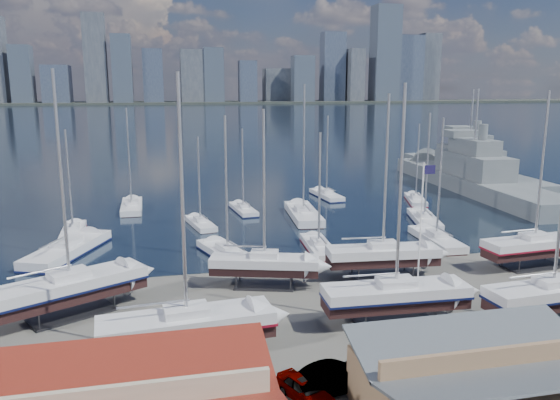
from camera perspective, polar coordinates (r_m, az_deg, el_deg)
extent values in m
plane|color=#605E59|center=(44.11, 9.04, -10.63)|extent=(1400.00, 1400.00, 0.00)
cube|color=#1A2B3D|center=(348.52, -10.41, 8.67)|extent=(1400.00, 600.00, 0.40)
cube|color=#2D332D|center=(608.16, -11.58, 9.92)|extent=(1400.00, 80.00, 2.20)
cube|color=#3D4756|center=(613.39, -25.33, 11.80)|extent=(19.55, 21.83, 55.97)
cube|color=#475166|center=(613.85, -22.28, 11.16)|extent=(26.03, 30.49, 37.14)
cube|color=#595E66|center=(598.01, -18.73, 13.84)|extent=(21.60, 16.58, 87.63)
cube|color=#3D4756|center=(597.20, -16.15, 13.03)|extent=(19.42, 28.42, 67.60)
cube|color=#475166|center=(599.49, -13.13, 12.53)|extent=(20.24, 23.80, 54.09)
cube|color=#595E66|center=(597.67, -9.13, 12.68)|extent=(24.62, 19.72, 54.00)
cube|color=#3D4756|center=(597.83, -6.97, 12.84)|extent=(20.75, 17.93, 55.97)
cube|color=#475166|center=(601.01, -3.40, 12.28)|extent=(18.36, 16.25, 43.03)
cube|color=#595E66|center=(626.46, -0.36, 11.93)|extent=(28.49, 22.03, 35.69)
cube|color=#3D4756|center=(615.38, 2.38, 12.55)|extent=(23.34, 17.87, 49.11)
cube|color=#475166|center=(641.25, 5.52, 13.67)|extent=(25.35, 19.79, 75.95)
cube|color=#595E66|center=(642.58, 7.72, 12.80)|extent=(17.00, 27.45, 57.67)
cube|color=#3D4756|center=(657.35, 10.92, 14.78)|extent=(29.28, 24.05, 106.04)
cube|color=#475166|center=(678.50, 13.09, 13.25)|extent=(30.82, 28.37, 74.41)
cube|color=#595E66|center=(693.60, 15.30, 13.23)|extent=(21.74, 17.03, 77.48)
cube|color=maroon|center=(25.36, -17.43, -19.25)|extent=(14.70, 9.45, 1.41)
cube|color=#8C6B4C|center=(30.75, 20.86, -18.60)|extent=(12.00, 8.00, 3.00)
cube|color=slate|center=(29.80, 21.15, -15.20)|extent=(12.60, 8.40, 1.27)
cube|color=#2D2D33|center=(44.28, -20.86, -11.08)|extent=(6.68, 5.40, 0.16)
cube|color=black|center=(43.72, -21.01, -9.19)|extent=(10.96, 7.68, 0.89)
cube|color=silver|center=(43.42, -21.10, -8.09)|extent=(11.19, 8.09, 0.89)
cube|color=#0C123C|center=(43.56, -21.06, -8.60)|extent=(11.30, 8.17, 0.18)
cube|color=silver|center=(43.21, -21.17, -7.22)|extent=(3.32, 2.97, 0.50)
cylinder|color=#B2B2B7|center=(41.54, -21.89, 2.27)|extent=(0.22, 0.22, 14.95)
cube|color=#2D2D33|center=(36.04, -9.58, -15.83)|extent=(6.16, 3.24, 0.16)
cube|color=black|center=(35.35, -9.67, -13.59)|extent=(10.99, 3.52, 0.86)
cube|color=silver|center=(35.00, -9.72, -12.31)|extent=(11.03, 3.97, 0.86)
cube|color=maroon|center=(35.16, -9.70, -12.91)|extent=(11.14, 4.01, 0.17)
cube|color=silver|center=(34.73, -9.76, -11.28)|extent=(2.85, 2.05, 0.50)
cylinder|color=#B2B2B7|center=(32.66, -10.18, 0.18)|extent=(0.22, 0.22, 14.58)
cube|color=#2D2D33|center=(47.01, -1.62, -8.95)|extent=(5.47, 3.68, 0.16)
cube|color=black|center=(46.51, -1.63, -7.24)|extent=(9.35, 4.77, 0.73)
cube|color=silver|center=(46.28, -1.64, -6.39)|extent=(9.46, 5.13, 0.73)
cube|color=silver|center=(46.09, -1.64, -5.66)|extent=(2.63, 2.14, 0.50)
cylinder|color=#B2B2B7|center=(44.69, -1.69, 1.59)|extent=(0.22, 0.22, 12.31)
cube|color=#2D2D33|center=(41.07, 11.88, -12.36)|extent=(5.84, 2.87, 0.16)
cube|color=black|center=(40.47, 11.97, -10.36)|extent=(10.52, 2.93, 0.83)
cube|color=silver|center=(40.17, 12.02, -9.26)|extent=(10.54, 3.36, 0.83)
cube|color=#0C123C|center=(40.31, 12.00, -9.77)|extent=(10.65, 3.40, 0.17)
cube|color=silver|center=(39.94, 12.06, -8.37)|extent=(2.68, 1.86, 0.50)
cylinder|color=#B2B2B7|center=(38.19, 12.49, 1.26)|extent=(0.22, 0.22, 14.07)
cube|color=#2D2D33|center=(50.14, 10.60, -7.82)|extent=(5.66, 3.01, 0.16)
cube|color=black|center=(49.66, 10.67, -6.17)|extent=(10.09, 3.30, 0.79)
cube|color=silver|center=(49.43, 10.70, -5.29)|extent=(10.13, 3.71, 0.79)
cube|color=silver|center=(49.25, 10.73, -4.57)|extent=(2.62, 1.89, 0.50)
cylinder|color=#B2B2B7|center=(47.88, 11.02, 2.85)|extent=(0.22, 0.22, 13.37)
cube|color=#2D2D33|center=(44.93, 26.36, -11.21)|extent=(5.77, 2.96, 0.16)
cube|color=black|center=(44.39, 26.54, -9.39)|extent=(10.33, 3.15, 0.81)
cube|color=silver|center=(44.13, 26.63, -8.40)|extent=(10.36, 3.57, 0.81)
cube|color=#0C123C|center=(44.25, 26.59, -8.86)|extent=(10.47, 3.61, 0.16)
cube|color=silver|center=(43.92, 26.71, -7.59)|extent=(2.66, 1.89, 0.50)
cube|color=#2D2D33|center=(57.11, 24.86, -6.30)|extent=(5.72, 2.96, 0.16)
cube|color=black|center=(56.69, 24.99, -4.83)|extent=(10.23, 3.18, 0.81)
cube|color=silver|center=(56.48, 25.06, -4.05)|extent=(10.26, 3.60, 0.81)
cube|color=maroon|center=(56.58, 25.03, -4.41)|extent=(10.36, 3.64, 0.16)
cube|color=silver|center=(56.32, 25.12, -3.41)|extent=(2.64, 1.88, 0.50)
cylinder|color=#B2B2B7|center=(55.12, 25.70, 3.19)|extent=(0.22, 0.22, 13.60)
cube|color=black|center=(59.61, -21.25, -5.70)|extent=(7.34, 12.36, 0.97)
cube|color=silver|center=(59.34, -21.32, -4.80)|extent=(7.82, 12.55, 0.97)
cube|color=#0C123C|center=(59.46, -21.29, -5.22)|extent=(7.89, 12.68, 0.19)
cube|color=silver|center=(59.15, -21.37, -4.12)|extent=(3.06, 3.60, 0.50)
cylinder|color=#B2B2B7|center=(57.61, -21.95, 3.54)|extent=(0.22, 0.22, 16.44)
cube|color=black|center=(67.23, -20.76, -3.64)|extent=(2.35, 8.47, 0.67)
cube|color=silver|center=(67.07, -20.81, -3.08)|extent=(2.70, 8.49, 0.67)
cube|color=maroon|center=(67.14, -20.79, -3.34)|extent=(2.73, 8.57, 0.13)
cube|color=silver|center=(66.93, -20.84, -2.60)|extent=(1.50, 2.16, 0.50)
cylinder|color=#B2B2B7|center=(65.88, -21.18, 1.97)|extent=(0.22, 0.22, 11.33)
cube|color=black|center=(78.49, -15.21, -1.20)|extent=(2.40, 9.74, 0.78)
cube|color=silver|center=(78.32, -15.24, -0.64)|extent=(2.81, 9.74, 0.78)
cube|color=silver|center=(78.20, -15.26, -0.19)|extent=(1.66, 2.44, 0.50)
cylinder|color=#B2B2B7|center=(77.20, -15.51, 4.40)|extent=(0.22, 0.22, 13.12)
cube|color=black|center=(54.83, -5.48, -6.34)|extent=(5.14, 10.00, 0.78)
cube|color=silver|center=(54.59, -5.49, -5.56)|extent=(5.53, 10.13, 0.78)
cube|color=#0C123C|center=(54.70, -5.48, -5.92)|extent=(5.58, 10.23, 0.16)
cube|color=silver|center=(54.41, -5.50, -4.92)|extent=(2.29, 2.82, 0.50)
cylinder|color=#B2B2B7|center=(52.96, -5.64, 1.67)|extent=(0.22, 0.22, 13.17)
cube|color=black|center=(67.44, -8.30, -2.92)|extent=(3.21, 7.79, 0.61)
cube|color=silver|center=(67.29, -8.32, -2.42)|extent=(3.52, 7.85, 0.61)
cube|color=silver|center=(67.16, -8.33, -1.96)|extent=(1.61, 2.10, 0.50)
cylinder|color=#B2B2B7|center=(66.20, -8.46, 2.14)|extent=(0.22, 0.22, 10.25)
cube|color=black|center=(74.54, -3.85, -1.43)|extent=(2.67, 8.03, 0.63)
cube|color=silver|center=(74.40, -3.86, -0.96)|extent=(3.00, 8.07, 0.63)
cube|color=#0C123C|center=(74.47, -3.86, -1.18)|extent=(3.03, 8.15, 0.13)
cube|color=silver|center=(74.28, -3.87, -0.53)|extent=(1.52, 2.10, 0.50)
cylinder|color=#B2B2B7|center=(73.38, -3.92, 3.34)|extent=(0.22, 0.22, 10.64)
cube|color=black|center=(57.15, 4.05, -5.52)|extent=(2.64, 8.63, 0.68)
cube|color=silver|center=(56.96, 4.06, -4.87)|extent=(3.00, 8.65, 0.68)
cube|color=maroon|center=(57.05, 4.06, -5.17)|extent=(3.03, 8.74, 0.14)
cube|color=silver|center=(56.79, 4.07, -4.30)|extent=(1.58, 2.22, 0.50)
cylinder|color=#B2B2B7|center=(55.54, 4.15, 1.15)|extent=(0.22, 0.22, 11.48)
cube|color=black|center=(71.04, 2.45, -2.17)|extent=(3.86, 12.05, 0.95)
cube|color=silver|center=(70.82, 2.46, -1.43)|extent=(4.36, 12.10, 0.95)
cube|color=silver|center=(70.66, 2.46, -0.86)|extent=(2.25, 3.13, 0.50)
cylinder|color=#B2B2B7|center=(69.41, 2.52, 5.40)|extent=(0.22, 0.22, 16.00)
cube|color=black|center=(84.41, 4.87, 0.08)|extent=(2.78, 8.84, 0.70)
cube|color=silver|center=(84.28, 4.88, 0.54)|extent=(3.15, 8.87, 0.70)
cube|color=#0C123C|center=(84.34, 4.87, 0.33)|extent=(3.18, 8.96, 0.14)
cube|color=silver|center=(84.17, 4.89, 0.94)|extent=(1.64, 2.29, 0.50)
cylinder|color=#B2B2B7|center=(83.31, 4.95, 4.74)|extent=(0.22, 0.22, 11.74)
cube|color=black|center=(62.07, 15.99, -4.59)|extent=(2.69, 9.49, 0.75)
cube|color=silver|center=(61.87, 16.03, -3.92)|extent=(3.08, 9.51, 0.75)
cube|color=silver|center=(61.71, 16.06, -3.36)|extent=(1.69, 2.42, 0.50)
cylinder|color=#B2B2B7|center=(60.47, 16.38, 2.22)|extent=(0.22, 0.22, 12.68)
cube|color=black|center=(70.85, 14.82, -2.53)|extent=(4.69, 9.74, 0.76)
cube|color=silver|center=(70.67, 14.85, -1.94)|extent=(5.08, 9.84, 0.76)
cube|color=#0C123C|center=(70.75, 14.84, -2.21)|extent=(5.13, 9.94, 0.15)
cube|color=silver|center=(70.53, 14.88, -1.44)|extent=(2.16, 2.71, 0.50)
cylinder|color=#B2B2B7|center=(69.44, 15.14, 3.51)|extent=(0.22, 0.22, 12.79)
cube|color=black|center=(83.21, 13.96, -0.38)|extent=(4.24, 8.22, 0.64)
cube|color=silver|center=(83.08, 13.98, 0.05)|extent=(4.57, 8.32, 0.64)
cube|color=maroon|center=(83.14, 13.97, -0.15)|extent=(4.61, 8.40, 0.13)
cube|color=silver|center=(82.98, 14.00, 0.44)|extent=(1.89, 2.32, 0.50)
cylinder|color=#B2B2B7|center=(82.16, 14.18, 3.97)|extent=(0.22, 0.22, 10.82)
cube|color=slate|center=(95.36, 19.38, 1.22)|extent=(9.71, 46.24, 4.13)
cube|color=slate|center=(94.79, 19.54, 3.51)|extent=(6.70, 16.36, 3.60)
cube|color=slate|center=(94.45, 19.66, 5.31)|extent=(4.88, 9.40, 2.40)
cube|color=slate|center=(98.30, 18.42, 6.62)|extent=(5.37, 4.85, 1.20)
cylinder|color=#B2B2B7|center=(94.08, 19.88, 8.46)|extent=(0.30, 0.30, 8.00)
cube|color=slate|center=(107.29, 19.00, 2.32)|extent=(9.08, 43.72, 3.91)
cube|color=slate|center=(106.79, 19.13, 4.31)|extent=(6.30, 15.46, 3.60)
cube|color=slate|center=(106.49, 19.24, 5.91)|extent=(4.59, 8.88, 2.40)
cube|color=slate|center=(110.15, 18.20, 7.04)|extent=(5.07, 4.58, 1.20)
cylinder|color=#B2B2B7|center=(106.16, 19.43, 8.70)|extent=(0.30, 0.30, 8.00)
imported|color=gray|center=(31.17, 2.68, -19.13)|extent=(2.98, 4.19, 1.33)
imported|color=gray|center=(32.01, 5.79, -18.01)|extent=(5.11, 2.65, 1.60)
imported|color=gray|center=(36.62, 23.23, -15.03)|extent=(4.34, 5.89, 1.49)
cylinder|color=white|center=(42.72, 14.43, -3.65)|extent=(0.12, 0.12, 11.23)
cube|color=#19143F|center=(41.92, 15.34, 3.08)|extent=(0.94, 0.05, 0.66)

